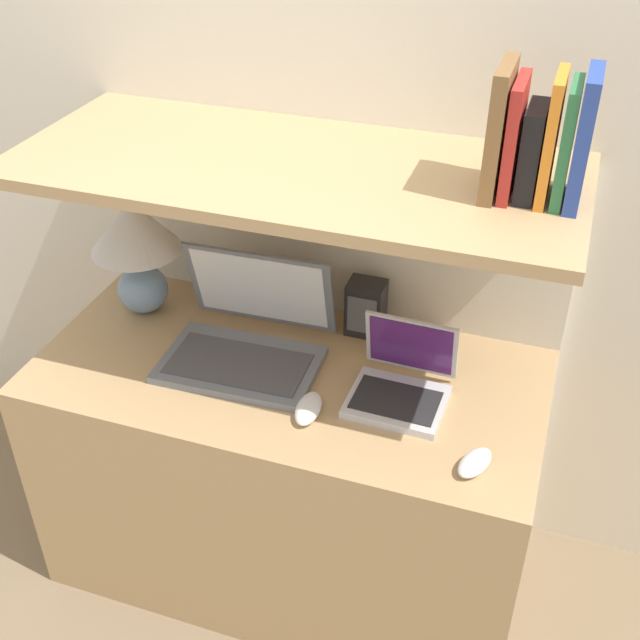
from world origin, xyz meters
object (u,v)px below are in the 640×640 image
(router_box, at_px, (366,308))
(second_mouse, at_px, (475,463))
(table_lamp, at_px, (136,241))
(book_blue, at_px, (583,140))
(computer_mouse, at_px, (308,408))
(laptop_small, at_px, (401,384))
(book_orange, at_px, (551,138))
(book_brown, at_px, (499,130))
(book_black, at_px, (531,152))
(laptop_large, at_px, (247,338))
(book_red, at_px, (514,138))
(book_green, at_px, (567,144))

(router_box, bearing_deg, second_mouse, -48.87)
(second_mouse, bearing_deg, table_lamp, 161.69)
(router_box, distance_m, book_blue, 0.76)
(table_lamp, relative_size, computer_mouse, 2.72)
(table_lamp, height_order, book_blue, book_blue)
(laptop_small, bearing_deg, book_orange, 16.97)
(book_orange, height_order, book_brown, book_brown)
(book_black, bearing_deg, second_mouse, -90.32)
(laptop_large, relative_size, computer_mouse, 3.26)
(table_lamp, height_order, laptop_large, table_lamp)
(book_blue, bearing_deg, computer_mouse, -157.29)
(book_orange, xyz_separation_m, book_red, (-0.07, 0.00, -0.01))
(table_lamp, distance_m, book_green, 1.12)
(table_lamp, bearing_deg, book_orange, -3.70)
(table_lamp, distance_m, book_red, 1.03)
(table_lamp, bearing_deg, laptop_large, -16.87)
(book_brown, bearing_deg, computer_mouse, -148.05)
(table_lamp, relative_size, router_box, 2.22)
(book_orange, bearing_deg, laptop_large, -176.31)
(book_black, bearing_deg, book_green, 0.00)
(book_orange, distance_m, book_black, 0.05)
(book_orange, height_order, book_red, book_orange)
(laptop_large, relative_size, router_box, 2.66)
(book_brown, bearing_deg, laptop_small, -152.24)
(laptop_small, height_order, router_box, laptop_small)
(computer_mouse, xyz_separation_m, book_red, (0.36, 0.20, 0.63))
(book_blue, relative_size, book_black, 1.41)
(book_black, bearing_deg, book_orange, -0.00)
(computer_mouse, bearing_deg, book_green, 23.98)
(laptop_large, relative_size, book_orange, 1.60)
(table_lamp, xyz_separation_m, second_mouse, (0.97, -0.32, -0.20))
(computer_mouse, bearing_deg, table_lamp, 154.90)
(laptop_large, bearing_deg, book_blue, 3.39)
(computer_mouse, relative_size, second_mouse, 1.04)
(laptop_large, xyz_separation_m, computer_mouse, (0.22, -0.16, -0.04))
(book_green, height_order, book_black, book_green)
(book_green, height_order, book_brown, book_brown)
(book_blue, bearing_deg, second_mouse, -109.98)
(computer_mouse, height_order, router_box, router_box)
(router_box, bearing_deg, book_brown, -28.42)
(table_lamp, xyz_separation_m, book_green, (1.03, -0.07, 0.43))
(book_orange, xyz_separation_m, book_brown, (-0.10, 0.00, 0.00))
(laptop_small, distance_m, book_brown, 0.64)
(book_blue, relative_size, book_brown, 1.00)
(laptop_small, bearing_deg, table_lamp, 169.66)
(book_red, bearing_deg, computer_mouse, -150.36)
(second_mouse, height_order, book_red, book_red)
(router_box, height_order, book_green, book_green)
(laptop_small, bearing_deg, computer_mouse, -145.13)
(book_red, relative_size, book_brown, 0.90)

